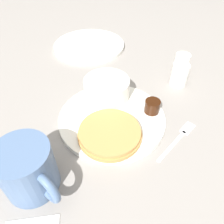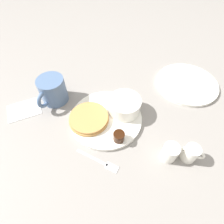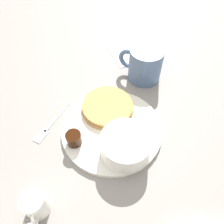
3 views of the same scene
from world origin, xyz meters
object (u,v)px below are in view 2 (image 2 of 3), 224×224
Objects in this scene: bowl at (125,105)px; creamer_pitcher_near at (170,152)px; fork at (102,162)px; creamer_pitcher_far at (191,153)px; plate at (106,118)px; coffee_mug at (53,91)px.

bowl reaches higher than creamer_pitcher_near.
creamer_pitcher_near is at bearing 173.95° from fork.
bowl reaches higher than creamer_pitcher_far.
plate is 3.54× the size of creamer_pitcher_near.
coffee_mug is 1.01× the size of fork.
fork is at bearing 75.20° from plate.
bowl is 0.20m from fork.
plate is 2.09× the size of coffee_mug.
coffee_mug is (0.17, -0.12, 0.04)m from plate.
creamer_pitcher_far is (-0.38, 0.31, -0.02)m from coffee_mug.
bowl is 0.95× the size of fork.
plate is 0.21m from coffee_mug.
creamer_pitcher_near is at bearing 114.72° from bowl.
plate is at bearing 14.67° from bowl.
coffee_mug reaches higher than creamer_pitcher_near.
creamer_pitcher_near is 1.13× the size of creamer_pitcher_far.
creamer_pitcher_near is (-0.09, 0.19, -0.01)m from bowl.
creamer_pitcher_near is at bearing -14.14° from creamer_pitcher_far.
creamer_pitcher_near is 0.59× the size of fork.
creamer_pitcher_far reaches higher than plate.
fork is at bearing -7.91° from creamer_pitcher_far.
fork is (0.25, -0.03, -0.03)m from creamer_pitcher_far.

